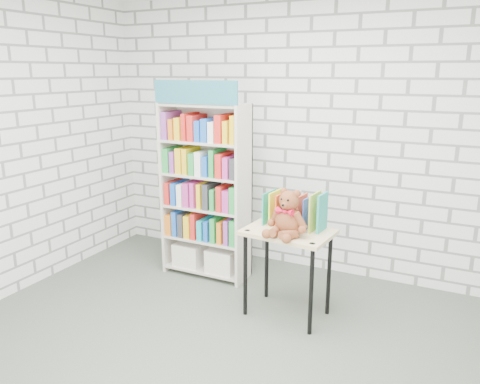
% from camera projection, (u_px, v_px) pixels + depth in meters
% --- Properties ---
extents(ground, '(4.50, 4.50, 0.00)m').
position_uv_depth(ground, '(213.00, 365.00, 3.35)').
color(ground, '#464F43').
rests_on(ground, ground).
extents(room_shell, '(4.52, 4.02, 2.81)m').
position_uv_depth(room_shell, '(209.00, 114.00, 2.90)').
color(room_shell, silver).
rests_on(room_shell, ground).
extents(bookshelf, '(0.88, 0.34, 1.96)m').
position_uv_depth(bookshelf, '(206.00, 190.00, 4.66)').
color(bookshelf, beige).
rests_on(bookshelf, ground).
extents(display_table, '(0.76, 0.56, 0.77)m').
position_uv_depth(display_table, '(288.00, 242.00, 3.90)').
color(display_table, '#D6BD80').
rests_on(display_table, ground).
extents(table_books, '(0.52, 0.27, 0.30)m').
position_uv_depth(table_books, '(295.00, 210.00, 3.93)').
color(table_books, teal).
rests_on(table_books, display_table).
extents(teddy_bear, '(0.35, 0.33, 0.38)m').
position_uv_depth(teddy_bear, '(287.00, 217.00, 3.72)').
color(teddy_bear, brown).
rests_on(teddy_bear, display_table).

